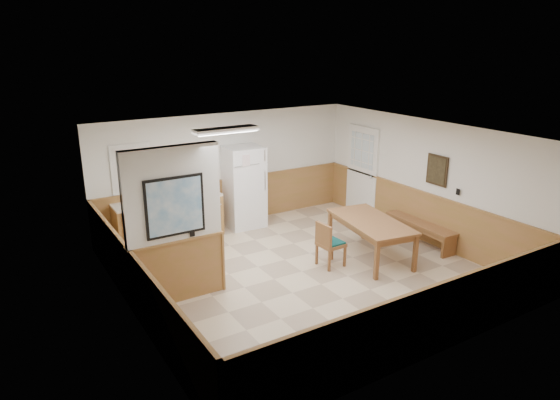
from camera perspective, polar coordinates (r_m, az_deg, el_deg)
ground at (r=9.09m, az=2.52°, el=-8.15°), size 6.00×6.00×0.00m
ceiling at (r=8.31m, az=2.76°, el=7.56°), size 6.00×6.00×0.02m
back_wall at (r=11.12m, az=-6.09°, el=3.50°), size 6.00×0.02×2.50m
right_wall at (r=10.54m, az=16.27°, el=2.07°), size 0.02×6.00×2.50m
left_wall at (r=7.45m, az=-16.89°, el=-4.43°), size 0.02×6.00×2.50m
wainscot_back at (r=11.31m, az=-5.92°, el=-0.21°), size 6.00×0.04×1.00m
wainscot_right at (r=10.74m, az=15.86°, el=-1.80°), size 0.04×6.00×1.00m
wainscot_left at (r=7.76m, az=-16.25°, el=-9.55°), size 0.04×6.00×1.00m
partition_wall at (r=7.83m, az=-11.97°, el=-3.09°), size 1.50×0.20×2.50m
kitchen_counter at (r=10.62m, az=-11.07°, el=-1.88°), size 2.20×0.61×1.00m
exterior_door at (r=11.87m, az=9.34°, el=3.27°), size 0.07×1.02×2.15m
kitchen_window at (r=10.33m, az=-16.64°, el=3.46°), size 0.80×0.04×1.00m
wall_painting at (r=10.25m, az=17.51°, el=3.27°), size 0.04×0.50×0.60m
fluorescent_fixture at (r=9.04m, az=-6.20°, el=7.95°), size 1.20×0.30×0.09m
refrigerator at (r=10.99m, az=-4.11°, el=1.49°), size 0.83×0.74×1.80m
dining_table at (r=9.56m, az=10.33°, el=-2.80°), size 1.21×1.97×0.75m
dining_bench at (r=10.57m, az=15.69°, el=-2.98°), size 0.45×1.71×0.45m
dining_chair at (r=9.11m, az=5.45°, el=-4.73°), size 0.60×0.44×0.85m
fire_extinguisher at (r=10.71m, az=-7.88°, el=1.87°), size 0.13×0.13×0.39m
soap_bottle at (r=10.23m, az=-16.10°, el=0.20°), size 0.08×0.08×0.21m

